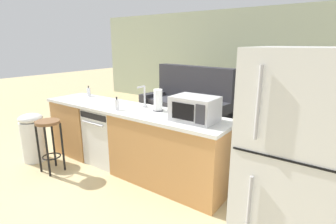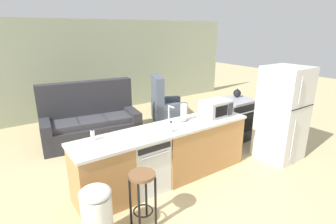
# 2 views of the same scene
# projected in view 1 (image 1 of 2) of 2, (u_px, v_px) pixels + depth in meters

# --- Properties ---
(ground_plane) EXTENTS (24.00, 24.00, 0.00)m
(ground_plane) POSITION_uv_depth(u_px,v_px,m) (124.00, 165.00, 3.88)
(ground_plane) COLOR tan
(wall_back) EXTENTS (10.00, 0.06, 2.60)m
(wall_back) POSITION_uv_depth(u_px,v_px,m) (248.00, 61.00, 6.67)
(wall_back) COLOR #A8B293
(wall_back) RESTS_ON ground_plane
(kitchen_counter) EXTENTS (2.94, 0.66, 0.90)m
(kitchen_counter) POSITION_uv_depth(u_px,v_px,m) (135.00, 142.00, 3.64)
(kitchen_counter) COLOR #B77F47
(kitchen_counter) RESTS_ON ground_plane
(dishwasher) EXTENTS (0.58, 0.61, 0.84)m
(dishwasher) POSITION_uv_depth(u_px,v_px,m) (110.00, 135.00, 3.91)
(dishwasher) COLOR white
(dishwasher) RESTS_ON ground_plane
(stove_range) EXTENTS (0.76, 0.68, 0.90)m
(stove_range) POSITION_uv_depth(u_px,v_px,m) (311.00, 166.00, 2.86)
(stove_range) COLOR black
(stove_range) RESTS_ON ground_plane
(refrigerator) EXTENTS (0.72, 0.73, 1.73)m
(refrigerator) POSITION_uv_depth(u_px,v_px,m) (295.00, 170.00, 1.90)
(refrigerator) COLOR silver
(refrigerator) RESTS_ON ground_plane
(microwave) EXTENTS (0.50, 0.37, 0.28)m
(microwave) POSITION_uv_depth(u_px,v_px,m) (195.00, 109.00, 2.94)
(microwave) COLOR #B7B7BC
(microwave) RESTS_ON kitchen_counter
(sink_faucet) EXTENTS (0.07, 0.18, 0.30)m
(sink_faucet) POSITION_uv_depth(u_px,v_px,m) (144.00, 98.00, 3.56)
(sink_faucet) COLOR silver
(sink_faucet) RESTS_ON kitchen_counter
(paper_towel_roll) EXTENTS (0.14, 0.14, 0.28)m
(paper_towel_roll) POSITION_uv_depth(u_px,v_px,m) (158.00, 100.00, 3.38)
(paper_towel_roll) COLOR #4C4C51
(paper_towel_roll) RESTS_ON kitchen_counter
(soap_bottle) EXTENTS (0.06, 0.06, 0.18)m
(soap_bottle) POSITION_uv_depth(u_px,v_px,m) (117.00, 105.00, 3.43)
(soap_bottle) COLOR silver
(soap_bottle) RESTS_ON kitchen_counter
(dish_soap_bottle) EXTENTS (0.06, 0.06, 0.18)m
(dish_soap_bottle) POSITION_uv_depth(u_px,v_px,m) (89.00, 92.00, 4.31)
(dish_soap_bottle) COLOR silver
(dish_soap_bottle) RESTS_ON kitchen_counter
(bar_stool) EXTENTS (0.32, 0.32, 0.74)m
(bar_stool) POSITION_uv_depth(u_px,v_px,m) (49.00, 135.00, 3.58)
(bar_stool) COLOR brown
(bar_stool) RESTS_ON ground_plane
(trash_bin) EXTENTS (0.35, 0.35, 0.74)m
(trash_bin) POSITION_uv_depth(u_px,v_px,m) (33.00, 137.00, 3.97)
(trash_bin) COLOR white
(trash_bin) RESTS_ON ground_plane
(couch) EXTENTS (2.11, 1.17, 1.27)m
(couch) POSITION_uv_depth(u_px,v_px,m) (188.00, 107.00, 5.74)
(couch) COLOR #2D2D33
(couch) RESTS_ON ground_plane
(armchair) EXTENTS (1.06, 1.09, 1.20)m
(armchair) POSITION_uv_depth(u_px,v_px,m) (290.00, 124.00, 4.69)
(armchair) COLOR #515B6B
(armchair) RESTS_ON ground_plane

